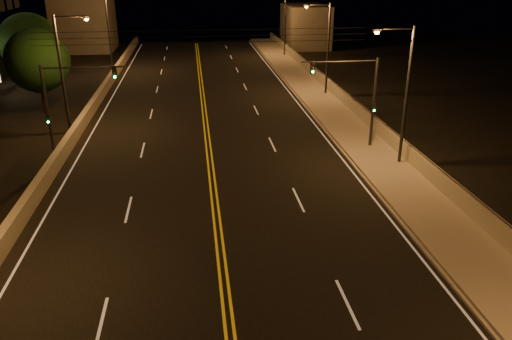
{
  "coord_description": "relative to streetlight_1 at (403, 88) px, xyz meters",
  "views": [
    {
      "loc": [
        -0.85,
        -4.31,
        11.81
      ],
      "look_at": [
        2.0,
        18.0,
        2.5
      ],
      "focal_mm": 35.0,
      "sensor_mm": 36.0,
      "label": 1
    }
  ],
  "objects": [
    {
      "name": "road",
      "position": [
        -11.51,
        -3.55,
        -4.98
      ],
      "size": [
        18.0,
        120.0,
        0.02
      ],
      "primitive_type": "cube",
      "color": "black",
      "rests_on": "ground"
    },
    {
      "name": "sidewalk",
      "position": [
        -0.71,
        -3.55,
        -4.84
      ],
      "size": [
        3.6,
        120.0,
        0.3
      ],
      "primitive_type": "cube",
      "color": "gray",
      "rests_on": "ground"
    },
    {
      "name": "curb",
      "position": [
        -2.58,
        -3.55,
        -4.92
      ],
      "size": [
        0.14,
        120.0,
        0.15
      ],
      "primitive_type": "cube",
      "color": "gray",
      "rests_on": "ground"
    },
    {
      "name": "parapet_wall",
      "position": [
        0.94,
        -3.55,
        -4.19
      ],
      "size": [
        0.3,
        120.0,
        1.0
      ],
      "primitive_type": "cube",
      "color": "#9D9883",
      "rests_on": "sidewalk"
    },
    {
      "name": "jersey_barrier",
      "position": [
        -21.03,
        -3.55,
        -4.51
      ],
      "size": [
        0.45,
        120.0,
        0.97
      ],
      "primitive_type": "cube",
      "color": "#9D9883",
      "rests_on": "ground"
    },
    {
      "name": "distant_building_right",
      "position": [
        4.99,
        48.93,
        -1.93
      ],
      "size": [
        6.0,
        10.0,
        6.13
      ],
      "primitive_type": "cube",
      "color": "slate",
      "rests_on": "ground"
    },
    {
      "name": "distant_building_left",
      "position": [
        -27.51,
        49.36,
        -0.98
      ],
      "size": [
        8.0,
        8.0,
        8.03
      ],
      "primitive_type": "cube",
      "color": "slate",
      "rests_on": "ground"
    },
    {
      "name": "parapet_rail",
      "position": [
        0.94,
        -3.55,
        -3.66
      ],
      "size": [
        0.06,
        120.0,
        0.06
      ],
      "primitive_type": "cylinder",
      "rotation": [
        1.57,
        0.0,
        0.0
      ],
      "color": "black",
      "rests_on": "parapet_wall"
    },
    {
      "name": "lane_markings",
      "position": [
        -11.51,
        -3.62,
        -4.97
      ],
      "size": [
        17.32,
        116.0,
        0.0
      ],
      "color": "silver",
      "rests_on": "road"
    },
    {
      "name": "streetlight_1",
      "position": [
        0.0,
        0.0,
        0.0
      ],
      "size": [
        2.55,
        0.28,
        8.58
      ],
      "color": "#2D2D33",
      "rests_on": "ground"
    },
    {
      "name": "streetlight_2",
      "position": [
        0.0,
        18.15,
        0.0
      ],
      "size": [
        2.55,
        0.28,
        8.58
      ],
      "color": "#2D2D33",
      "rests_on": "ground"
    },
    {
      "name": "streetlight_3",
      "position": [
        0.0,
        40.28,
        0.0
      ],
      "size": [
        2.55,
        0.28,
        8.58
      ],
      "color": "#2D2D33",
      "rests_on": "ground"
    },
    {
      "name": "streetlight_5",
      "position": [
        -21.41,
        9.45,
        0.0
      ],
      "size": [
        2.55,
        0.28,
        8.58
      ],
      "color": "#2D2D33",
      "rests_on": "ground"
    },
    {
      "name": "streetlight_6",
      "position": [
        -21.41,
        32.91,
        0.0
      ],
      "size": [
        2.55,
        0.28,
        8.58
      ],
      "color": "#2D2D33",
      "rests_on": "ground"
    },
    {
      "name": "traffic_signal_right",
      "position": [
        -1.49,
        3.18,
        -1.04
      ],
      "size": [
        5.11,
        0.31,
        6.27
      ],
      "color": "#2D2D33",
      "rests_on": "ground"
    },
    {
      "name": "traffic_signal_left",
      "position": [
        -20.32,
        3.18,
        -1.04
      ],
      "size": [
        5.11,
        0.31,
        6.27
      ],
      "color": "#2D2D33",
      "rests_on": "ground"
    },
    {
      "name": "overhead_wires",
      "position": [
        -11.51,
        5.95,
        2.41
      ],
      "size": [
        22.0,
        0.03,
        0.83
      ],
      "color": "black"
    },
    {
      "name": "tree_0",
      "position": [
        -24.99,
        15.48,
        -0.56
      ],
      "size": [
        5.19,
        5.19,
        7.03
      ],
      "color": "black",
      "rests_on": "ground"
    },
    {
      "name": "tree_1",
      "position": [
        -27.65,
        23.02,
        -0.17
      ],
      "size": [
        5.65,
        5.65,
        7.65
      ],
      "color": "black",
      "rests_on": "ground"
    }
  ]
}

